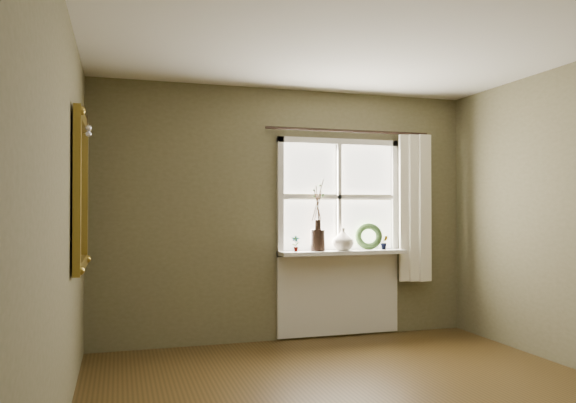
{
  "coord_description": "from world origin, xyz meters",
  "views": [
    {
      "loc": [
        -1.69,
        -3.32,
        1.35
      ],
      "look_at": [
        -0.22,
        1.55,
        1.42
      ],
      "focal_mm": 35.0,
      "sensor_mm": 36.0,
      "label": 1
    }
  ],
  "objects_px": {
    "dark_jug": "(318,240)",
    "wreath": "(369,239)",
    "cream_vase": "(343,239)",
    "gilt_mirror": "(81,192)"
  },
  "relations": [
    {
      "from": "dark_jug",
      "to": "wreath",
      "type": "bearing_deg",
      "value": 3.87
    },
    {
      "from": "dark_jug",
      "to": "wreath",
      "type": "xyz_separation_m",
      "value": [
        0.59,
        0.04,
        -0.0
      ]
    },
    {
      "from": "cream_vase",
      "to": "wreath",
      "type": "height_order",
      "value": "wreath"
    },
    {
      "from": "wreath",
      "to": "gilt_mirror",
      "type": "distance_m",
      "value": 3.04
    },
    {
      "from": "cream_vase",
      "to": "gilt_mirror",
      "type": "relative_size",
      "value": 0.2
    },
    {
      "from": "dark_jug",
      "to": "cream_vase",
      "type": "xyz_separation_m",
      "value": [
        0.28,
        0.0,
        0.01
      ]
    },
    {
      "from": "wreath",
      "to": "gilt_mirror",
      "type": "xyz_separation_m",
      "value": [
        -2.83,
        -1.03,
        0.45
      ]
    },
    {
      "from": "cream_vase",
      "to": "gilt_mirror",
      "type": "bearing_deg",
      "value": -158.59
    },
    {
      "from": "wreath",
      "to": "gilt_mirror",
      "type": "height_order",
      "value": "gilt_mirror"
    },
    {
      "from": "cream_vase",
      "to": "wreath",
      "type": "xyz_separation_m",
      "value": [
        0.31,
        0.04,
        -0.01
      ]
    }
  ]
}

